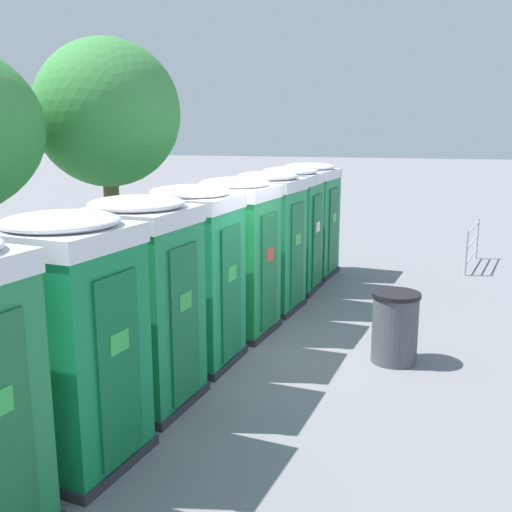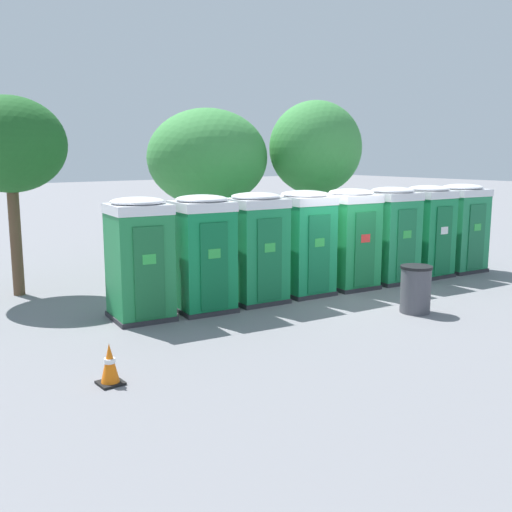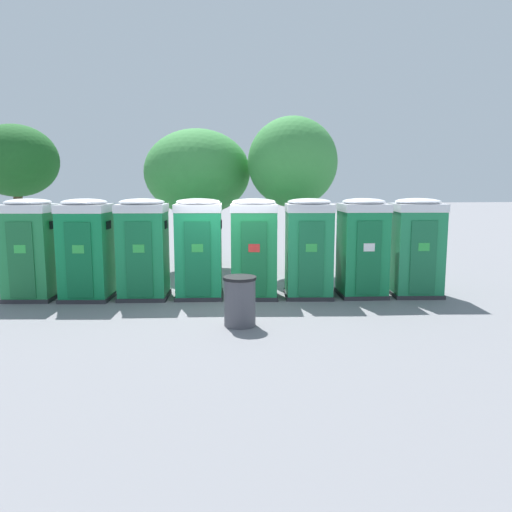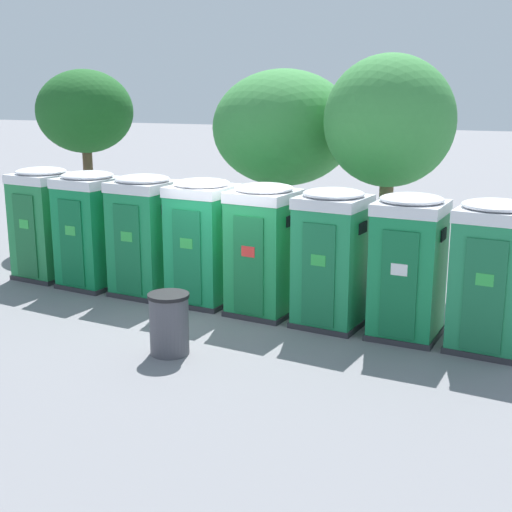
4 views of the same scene
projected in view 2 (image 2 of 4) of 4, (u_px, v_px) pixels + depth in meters
The scene contains 14 objects.
ground_plane at pixel (336, 293), 14.78m from camera, with size 120.00×120.00×0.00m, color slate.
portapotty_0 at pixel (139, 258), 12.31m from camera, with size 1.34×1.34×2.54m.
portapotty_1 at pixel (203, 253), 12.97m from camera, with size 1.35×1.35×2.54m.
portapotty_2 at pixel (256, 247), 13.75m from camera, with size 1.33×1.32×2.54m.
portapotty_3 at pixel (304, 242), 14.51m from camera, with size 1.30×1.30×2.54m.
portapotty_4 at pixel (350, 238), 15.20m from camera, with size 1.33×1.34×2.54m.
portapotty_5 at pixel (391, 234), 15.91m from camera, with size 1.34×1.34×2.54m.
portapotty_6 at pixel (427, 231), 16.67m from camera, with size 1.26×1.28×2.54m.
portapotty_7 at pixel (461, 227), 17.41m from camera, with size 1.38×1.34×2.54m.
street_tree_0 at pixel (9, 146), 14.01m from camera, with size 2.64×2.64×4.75m.
street_tree_1 at pixel (207, 158), 17.71m from camera, with size 3.56×3.56×4.72m.
street_tree_2 at pixel (315, 149), 18.26m from camera, with size 2.82×2.82×5.00m.
trash_can at pixel (416, 289), 12.92m from camera, with size 0.68×0.68×1.03m.
traffic_cone at pixel (110, 364), 8.91m from camera, with size 0.36×0.36×0.64m.
Camera 2 is at (-10.33, -10.24, 3.42)m, focal length 42.00 mm.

